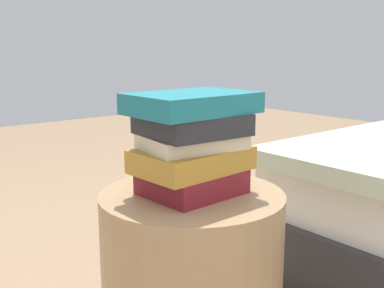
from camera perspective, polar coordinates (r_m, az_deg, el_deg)
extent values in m
cylinder|color=tan|center=(1.26, 0.00, -15.64)|extent=(0.47, 0.47, 0.44)
cube|color=maroon|center=(1.17, 0.01, -4.65)|extent=(0.23, 0.20, 0.06)
cube|color=#B7842D|center=(1.15, -0.02, -1.98)|extent=(0.28, 0.20, 0.06)
cube|color=beige|center=(1.14, 0.20, 0.32)|extent=(0.25, 0.20, 0.04)
cube|color=#28282D|center=(1.13, -0.12, 2.46)|extent=(0.24, 0.22, 0.05)
cube|color=#1E727F|center=(1.12, 0.06, 4.99)|extent=(0.30, 0.21, 0.05)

